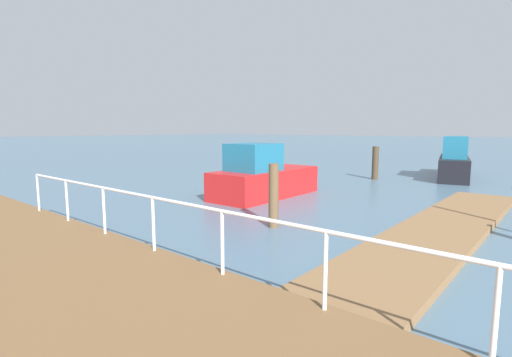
{
  "coord_description": "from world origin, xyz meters",
  "views": [
    {
      "loc": [
        -7.31,
        7.95,
        2.74
      ],
      "look_at": [
        -0.26,
        13.87,
        1.54
      ],
      "focal_mm": 26.41,
      "sensor_mm": 36.0,
      "label": 1
    }
  ],
  "objects": [
    {
      "name": "ground_plane",
      "position": [
        0.0,
        20.0,
        0.0
      ],
      "size": [
        300.0,
        300.0,
        0.0
      ],
      "primitive_type": "plane",
      "color": "slate"
    },
    {
      "name": "floating_dock",
      "position": [
        3.2,
        10.44,
        0.09
      ],
      "size": [
        13.41,
        2.0,
        0.18
      ],
      "primitive_type": "cube",
      "color": "olive",
      "rests_on": "ground_plane"
    },
    {
      "name": "dock_piling_2",
      "position": [
        12.77,
        16.22,
        0.91
      ],
      "size": [
        0.35,
        0.35,
        1.82
      ],
      "primitive_type": "cylinder",
      "color": "#473826",
      "rests_on": "ground_plane"
    },
    {
      "name": "dock_piling_3",
      "position": [
        0.94,
        14.24,
        0.9
      ],
      "size": [
        0.28,
        0.28,
        1.81
      ],
      "primitive_type": "cylinder",
      "color": "brown",
      "rests_on": "ground_plane"
    },
    {
      "name": "moored_boat_1",
      "position": [
        4.56,
        17.56,
        0.8
      ],
      "size": [
        5.07,
        2.15,
        2.2
      ],
      "color": "red",
      "rests_on": "ground_plane"
    },
    {
      "name": "moored_boat_3",
      "position": [
        16.23,
        13.04,
        0.89
      ],
      "size": [
        6.79,
        2.89,
        2.38
      ],
      "color": "black",
      "rests_on": "ground_plane"
    }
  ]
}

